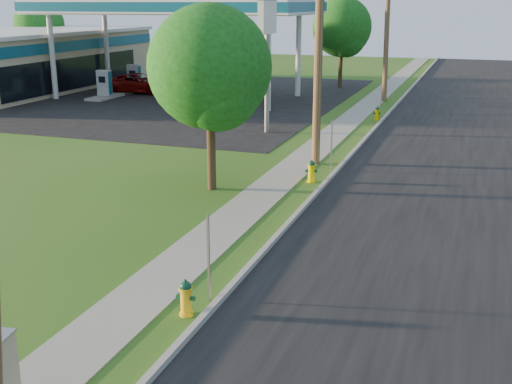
% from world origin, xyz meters
% --- Properties ---
extents(road, '(8.00, 120.00, 0.02)m').
position_xyz_m(road, '(4.50, 10.00, 0.01)').
color(road, black).
rests_on(road, ground).
extents(curb, '(0.15, 120.00, 0.15)m').
position_xyz_m(curb, '(0.50, 10.00, 0.07)').
color(curb, '#99968D').
rests_on(curb, ground).
extents(sidewalk, '(1.50, 120.00, 0.03)m').
position_xyz_m(sidewalk, '(-1.25, 10.00, 0.01)').
color(sidewalk, gray).
rests_on(sidewalk, ground).
extents(forecourt, '(26.00, 28.00, 0.02)m').
position_xyz_m(forecourt, '(-16.00, 32.00, 0.01)').
color(forecourt, black).
rests_on(forecourt, ground).
extents(utility_pole_mid, '(1.40, 0.32, 9.80)m').
position_xyz_m(utility_pole_mid, '(-0.60, 17.00, 4.95)').
color(utility_pole_mid, brown).
rests_on(utility_pole_mid, ground).
extents(utility_pole_far, '(1.40, 0.32, 9.50)m').
position_xyz_m(utility_pole_far, '(-0.60, 35.00, 4.80)').
color(utility_pole_far, brown).
rests_on(utility_pole_far, ground).
extents(sign_post_near, '(0.05, 0.04, 2.00)m').
position_xyz_m(sign_post_near, '(0.25, 4.20, 1.00)').
color(sign_post_near, gray).
rests_on(sign_post_near, ground).
extents(sign_post_mid, '(0.05, 0.04, 2.00)m').
position_xyz_m(sign_post_mid, '(0.25, 16.00, 1.00)').
color(sign_post_mid, gray).
rests_on(sign_post_mid, ground).
extents(sign_post_far, '(0.05, 0.04, 2.00)m').
position_xyz_m(sign_post_far, '(0.25, 28.20, 1.00)').
color(sign_post_far, gray).
rests_on(sign_post_far, ground).
extents(gas_canopy, '(18.18, 9.18, 6.40)m').
position_xyz_m(gas_canopy, '(-14.00, 32.00, 5.90)').
color(gas_canopy, silver).
rests_on(gas_canopy, ground).
extents(fuel_pump_nw, '(1.20, 3.20, 1.90)m').
position_xyz_m(fuel_pump_nw, '(-18.50, 30.00, 0.72)').
color(fuel_pump_nw, '#99968D').
rests_on(fuel_pump_nw, ground).
extents(fuel_pump_ne, '(1.20, 3.20, 1.90)m').
position_xyz_m(fuel_pump_ne, '(-9.50, 30.00, 0.72)').
color(fuel_pump_ne, '#99968D').
rests_on(fuel_pump_ne, ground).
extents(fuel_pump_sw, '(1.20, 3.20, 1.90)m').
position_xyz_m(fuel_pump_sw, '(-18.50, 34.00, 0.72)').
color(fuel_pump_sw, '#99968D').
rests_on(fuel_pump_sw, ground).
extents(fuel_pump_se, '(1.20, 3.20, 1.90)m').
position_xyz_m(fuel_pump_se, '(-9.50, 34.00, 0.72)').
color(fuel_pump_se, '#99968D').
rests_on(fuel_pump_se, ground).
extents(convenience_store, '(10.40, 22.40, 4.25)m').
position_xyz_m(convenience_store, '(-26.98, 32.00, 2.13)').
color(convenience_store, tan).
rests_on(convenience_store, ground).
extents(price_pylon, '(0.34, 2.04, 6.85)m').
position_xyz_m(price_pylon, '(-4.50, 22.50, 5.43)').
color(price_pylon, gray).
rests_on(price_pylon, ground).
extents(tree_verge, '(4.15, 4.15, 6.29)m').
position_xyz_m(tree_verge, '(-3.03, 12.20, 4.05)').
color(tree_verge, '#342615').
rests_on(tree_verge, ground).
extents(tree_lot, '(4.41, 4.41, 6.68)m').
position_xyz_m(tree_lot, '(-4.67, 40.92, 4.30)').
color(tree_lot, '#342615').
rests_on(tree_lot, ground).
extents(tree_back, '(4.31, 4.31, 6.54)m').
position_xyz_m(tree_back, '(-31.31, 40.52, 4.21)').
color(tree_back, '#342615').
rests_on(tree_back, ground).
extents(hydrant_near, '(0.41, 0.37, 0.81)m').
position_xyz_m(hydrant_near, '(0.05, 3.43, 0.39)').
color(hydrant_near, yellow).
rests_on(hydrant_near, ground).
extents(hydrant_mid, '(0.43, 0.38, 0.83)m').
position_xyz_m(hydrant_mid, '(-0.08, 14.29, 0.41)').
color(hydrant_mid, '#F4D700').
rests_on(hydrant_mid, ground).
extents(hydrant_far, '(0.39, 0.35, 0.76)m').
position_xyz_m(hydrant_far, '(0.15, 27.79, 0.37)').
color(hydrant_far, '#E5C200').
rests_on(hydrant_far, ground).
extents(car_red, '(5.13, 2.61, 1.39)m').
position_xyz_m(car_red, '(-17.59, 33.18, 0.69)').
color(car_red, '#6A0805').
rests_on(car_red, ground).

